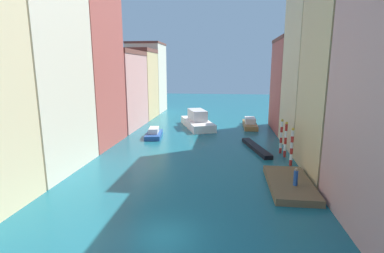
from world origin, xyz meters
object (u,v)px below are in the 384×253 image
at_px(motorboat_0, 154,134).
at_px(motorboat_1, 250,124).
at_px(mooring_pole_0, 292,146).
at_px(mooring_pole_1, 286,139).
at_px(vaporetto_white, 197,121).
at_px(mooring_pole_2, 281,136).
at_px(gondola_black, 256,148).
at_px(person_on_dock, 296,177).
at_px(waterfront_dock, 290,184).

relative_size(motorboat_0, motorboat_1, 0.76).
bearing_deg(mooring_pole_0, mooring_pole_1, 91.05).
bearing_deg(vaporetto_white, mooring_pole_0, -57.80).
bearing_deg(mooring_pole_2, gondola_black, 156.92).
height_order(mooring_pole_0, motorboat_1, mooring_pole_0).
distance_m(person_on_dock, gondola_black, 12.92).
height_order(person_on_dock, gondola_black, person_on_dock).
bearing_deg(gondola_black, person_on_dock, -80.83).
bearing_deg(mooring_pole_0, motorboat_0, 148.12).
bearing_deg(waterfront_dock, mooring_pole_1, 82.12).
bearing_deg(mooring_pole_1, waterfront_dock, -97.88).
height_order(mooring_pole_0, mooring_pole_2, mooring_pole_2).
bearing_deg(motorboat_0, mooring_pole_2, -20.26).
bearing_deg(person_on_dock, mooring_pole_0, 81.21).
height_order(mooring_pole_2, gondola_black, mooring_pole_2).
relative_size(waterfront_dock, person_on_dock, 5.06).
xyz_separation_m(mooring_pole_0, vaporetto_white, (-12.09, 19.20, -1.04)).
height_order(waterfront_dock, motorboat_1, motorboat_1).
bearing_deg(mooring_pole_0, gondola_black, 118.10).
distance_m(person_on_dock, vaporetto_white, 28.31).
xyz_separation_m(mooring_pole_1, motorboat_0, (-17.84, 8.06, -1.66)).
distance_m(mooring_pole_2, gondola_black, 3.64).
distance_m(vaporetto_white, motorboat_1, 9.39).
xyz_separation_m(waterfront_dock, motorboat_1, (-1.51, 26.37, 0.33)).
bearing_deg(person_on_dock, mooring_pole_2, 86.08).
height_order(vaporetto_white, motorboat_0, vaporetto_white).
relative_size(vaporetto_white, motorboat_0, 1.98).
xyz_separation_m(waterfront_dock, mooring_pole_0, (1.30, 5.88, 1.85)).
bearing_deg(motorboat_0, vaporetto_white, 54.23).
height_order(waterfront_dock, gondola_black, waterfront_dock).
bearing_deg(motorboat_1, mooring_pole_2, -80.95).
bearing_deg(motorboat_1, mooring_pole_1, -81.04).
height_order(person_on_dock, mooring_pole_1, mooring_pole_1).
bearing_deg(gondola_black, motorboat_0, 160.30).
relative_size(waterfront_dock, gondola_black, 0.89).
bearing_deg(person_on_dock, mooring_pole_1, 84.22).
height_order(waterfront_dock, vaporetto_white, vaporetto_white).
relative_size(mooring_pole_2, motorboat_1, 0.57).
relative_size(person_on_dock, motorboat_1, 0.20).
height_order(mooring_pole_2, vaporetto_white, mooring_pole_2).
bearing_deg(mooring_pole_0, mooring_pole_2, 93.41).
bearing_deg(motorboat_1, vaporetto_white, -172.06).
xyz_separation_m(waterfront_dock, mooring_pole_1, (1.24, 8.96, 1.88)).
xyz_separation_m(person_on_dock, mooring_pole_2, (0.79, 11.51, 0.89)).
relative_size(mooring_pole_1, vaporetto_white, 0.37).
bearing_deg(mooring_pole_2, vaporetto_white, 129.03).
distance_m(vaporetto_white, motorboat_0, 9.96).
height_order(person_on_dock, motorboat_0, person_on_dock).
relative_size(mooring_pole_1, motorboat_0, 0.74).
height_order(waterfront_dock, mooring_pole_0, mooring_pole_0).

